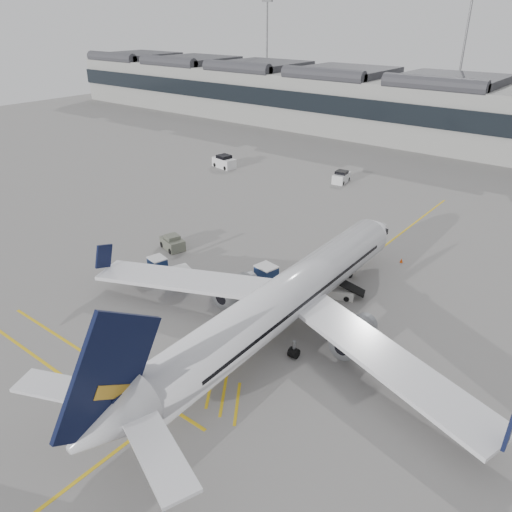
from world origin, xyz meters
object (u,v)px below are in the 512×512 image
Objects in this scene: baggage_cart_a at (266,275)px; ramp_agent_a at (295,273)px; belt_loader at (329,288)px; ramp_agent_b at (219,282)px; airliner_main at (281,302)px; pushback_tug at (173,243)px.

baggage_cart_a is 2.97m from ramp_agent_a.
belt_loader reaches higher than ramp_agent_b.
belt_loader is at bearing 33.11° from baggage_cart_a.
baggage_cart_a is (-5.60, 5.57, -1.91)m from airliner_main.
pushback_tug is at bearing -170.19° from baggage_cart_a.
belt_loader is (-0.22, 7.82, -2.37)m from airliner_main.
ramp_agent_b is (-8.16, -5.65, 0.22)m from belt_loader.
airliner_main is at bearing 165.41° from ramp_agent_b.
baggage_cart_a is at bearing -177.77° from belt_loader.
belt_loader reaches higher than baggage_cart_a.
baggage_cart_a is at bearing 134.16° from airliner_main.
airliner_main reaches higher than pushback_tug.
baggage_cart_a reaches higher than ramp_agent_a.
baggage_cart_a reaches higher than pushback_tug.
baggage_cart_a is 12.67m from pushback_tug.
belt_loader reaches higher than ramp_agent_a.
belt_loader reaches higher than pushback_tug.
baggage_cart_a is at bearing 16.40° from pushback_tug.
ramp_agent_b reaches higher than ramp_agent_a.
belt_loader is 3.36× the size of ramp_agent_a.
airliner_main is 8.13m from baggage_cart_a.
belt_loader is 3.88m from ramp_agent_a.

